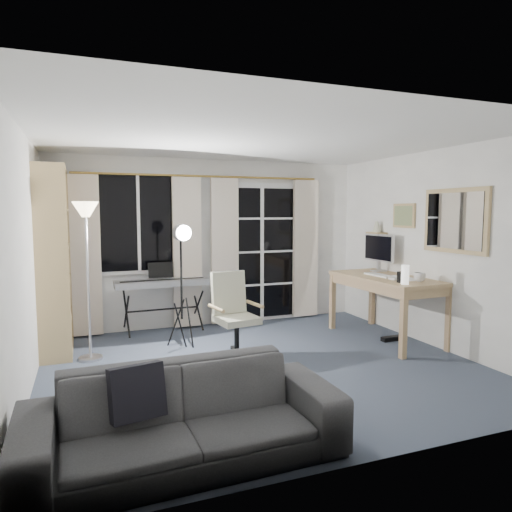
{
  "coord_description": "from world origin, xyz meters",
  "views": [
    {
      "loc": [
        -1.74,
        -4.43,
        1.66
      ],
      "look_at": [
        0.06,
        0.35,
        1.16
      ],
      "focal_mm": 32.0,
      "sensor_mm": 36.0,
      "label": 1
    }
  ],
  "objects_px": {
    "torchiere_lamp": "(86,233)",
    "monitor": "(379,249)",
    "desk": "(386,284)",
    "sofa": "(185,401)",
    "keyboard_piano": "(162,284)",
    "bookshelf": "(50,266)",
    "mug": "(420,276)",
    "studio_light": "(182,247)",
    "office_chair": "(232,307)"
  },
  "relations": [
    {
      "from": "bookshelf",
      "to": "office_chair",
      "type": "xyz_separation_m",
      "value": [
        1.92,
        -0.92,
        -0.46
      ]
    },
    {
      "from": "torchiere_lamp",
      "to": "sofa",
      "type": "height_order",
      "value": "torchiere_lamp"
    },
    {
      "from": "desk",
      "to": "mug",
      "type": "height_order",
      "value": "mug"
    },
    {
      "from": "desk",
      "to": "monitor",
      "type": "relative_size",
      "value": 2.64
    },
    {
      "from": "bookshelf",
      "to": "torchiere_lamp",
      "type": "relative_size",
      "value": 1.23
    },
    {
      "from": "keyboard_piano",
      "to": "studio_light",
      "type": "xyz_separation_m",
      "value": [
        0.13,
        -0.73,
        0.55
      ]
    },
    {
      "from": "keyboard_piano",
      "to": "desk",
      "type": "bearing_deg",
      "value": -27.51
    },
    {
      "from": "bookshelf",
      "to": "mug",
      "type": "bearing_deg",
      "value": -19.6
    },
    {
      "from": "studio_light",
      "to": "office_chair",
      "type": "xyz_separation_m",
      "value": [
        0.45,
        -0.56,
        -0.66
      ]
    },
    {
      "from": "mug",
      "to": "keyboard_piano",
      "type": "bearing_deg",
      "value": 147.24
    },
    {
      "from": "studio_light",
      "to": "sofa",
      "type": "height_order",
      "value": "studio_light"
    },
    {
      "from": "torchiere_lamp",
      "to": "mug",
      "type": "relative_size",
      "value": 13.04
    },
    {
      "from": "studio_light",
      "to": "monitor",
      "type": "xyz_separation_m",
      "value": [
        2.73,
        -0.1,
        -0.1
      ]
    },
    {
      "from": "keyboard_piano",
      "to": "mug",
      "type": "xyz_separation_m",
      "value": [
        2.76,
        -1.78,
        0.21
      ]
    },
    {
      "from": "studio_light",
      "to": "office_chair",
      "type": "distance_m",
      "value": 0.97
    },
    {
      "from": "keyboard_piano",
      "to": "studio_light",
      "type": "height_order",
      "value": "studio_light"
    },
    {
      "from": "keyboard_piano",
      "to": "bookshelf",
      "type": "bearing_deg",
      "value": -166.6
    },
    {
      "from": "bookshelf",
      "to": "desk",
      "type": "xyz_separation_m",
      "value": [
        4.01,
        -0.91,
        -0.31
      ]
    },
    {
      "from": "keyboard_piano",
      "to": "desk",
      "type": "distance_m",
      "value": 2.96
    },
    {
      "from": "keyboard_piano",
      "to": "sofa",
      "type": "bearing_deg",
      "value": -98.46
    },
    {
      "from": "bookshelf",
      "to": "sofa",
      "type": "bearing_deg",
      "value": -72.03
    },
    {
      "from": "bookshelf",
      "to": "mug",
      "type": "height_order",
      "value": "bookshelf"
    },
    {
      "from": "office_chair",
      "to": "desk",
      "type": "distance_m",
      "value": 2.09
    },
    {
      "from": "sofa",
      "to": "torchiere_lamp",
      "type": "bearing_deg",
      "value": 101.64
    },
    {
      "from": "keyboard_piano",
      "to": "office_chair",
      "type": "relative_size",
      "value": 1.28
    },
    {
      "from": "bookshelf",
      "to": "torchiere_lamp",
      "type": "distance_m",
      "value": 0.71
    },
    {
      "from": "torchiere_lamp",
      "to": "mug",
      "type": "xyz_separation_m",
      "value": [
        3.7,
        -0.98,
        -0.53
      ]
    },
    {
      "from": "mug",
      "to": "sofa",
      "type": "bearing_deg",
      "value": -154.95
    },
    {
      "from": "office_chair",
      "to": "monitor",
      "type": "xyz_separation_m",
      "value": [
        2.28,
        0.45,
        0.56
      ]
    },
    {
      "from": "bookshelf",
      "to": "torchiere_lamp",
      "type": "height_order",
      "value": "bookshelf"
    },
    {
      "from": "monitor",
      "to": "sofa",
      "type": "xyz_separation_m",
      "value": [
        -3.24,
        -2.42,
        -0.73
      ]
    },
    {
      "from": "bookshelf",
      "to": "monitor",
      "type": "xyz_separation_m",
      "value": [
        4.2,
        -0.46,
        0.11
      ]
    },
    {
      "from": "torchiere_lamp",
      "to": "monitor",
      "type": "bearing_deg",
      "value": -0.42
    },
    {
      "from": "torchiere_lamp",
      "to": "mug",
      "type": "bearing_deg",
      "value": -14.78
    },
    {
      "from": "desk",
      "to": "monitor",
      "type": "xyz_separation_m",
      "value": [
        0.2,
        0.45,
        0.41
      ]
    },
    {
      "from": "monitor",
      "to": "mug",
      "type": "distance_m",
      "value": 0.99
    },
    {
      "from": "studio_light",
      "to": "monitor",
      "type": "distance_m",
      "value": 2.74
    },
    {
      "from": "sofa",
      "to": "mug",
      "type": "bearing_deg",
      "value": 23.68
    },
    {
      "from": "desk",
      "to": "office_chair",
      "type": "bearing_deg",
      "value": 177.53
    },
    {
      "from": "mug",
      "to": "sofa",
      "type": "relative_size",
      "value": 0.06
    },
    {
      "from": "desk",
      "to": "monitor",
      "type": "distance_m",
      "value": 0.64
    },
    {
      "from": "torchiere_lamp",
      "to": "monitor",
      "type": "xyz_separation_m",
      "value": [
        3.8,
        -0.03,
        -0.28
      ]
    },
    {
      "from": "torchiere_lamp",
      "to": "office_chair",
      "type": "bearing_deg",
      "value": -17.64
    },
    {
      "from": "monitor",
      "to": "bookshelf",
      "type": "bearing_deg",
      "value": 171.13
    },
    {
      "from": "desk",
      "to": "sofa",
      "type": "height_order",
      "value": "desk"
    },
    {
      "from": "studio_light",
      "to": "desk",
      "type": "xyz_separation_m",
      "value": [
        2.54,
        -0.55,
        -0.51
      ]
    },
    {
      "from": "torchiere_lamp",
      "to": "desk",
      "type": "bearing_deg",
      "value": -7.55
    },
    {
      "from": "torchiere_lamp",
      "to": "studio_light",
      "type": "distance_m",
      "value": 1.09
    },
    {
      "from": "office_chair",
      "to": "desk",
      "type": "xyz_separation_m",
      "value": [
        2.09,
        0.0,
        0.15
      ]
    },
    {
      "from": "studio_light",
      "to": "desk",
      "type": "bearing_deg",
      "value": -21.91
    }
  ]
}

